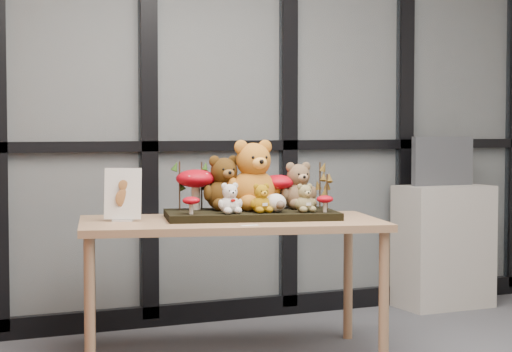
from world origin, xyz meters
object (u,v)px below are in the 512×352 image
mushroom_front_right (325,203)px  bear_brown_medium (224,180)px  bear_beige_small (305,196)px  cabinet (444,246)px  bear_small_yellow (261,197)px  sign_holder (123,197)px  display_table (231,233)px  bear_tan_back (298,183)px  monitor (443,161)px  mushroom_front_left (191,205)px  bear_white_bow (230,197)px  mushroom_back_left (196,187)px  diorama_tray (251,215)px  plush_cream_hedgehog (276,202)px  mushroom_back_right (278,190)px  bear_pooh_yellow (253,171)px

mushroom_front_right → bear_brown_medium: bearing=140.0°
bear_beige_small → cabinet: (1.43, 0.81, -0.42)m
bear_small_yellow → sign_holder: size_ratio=0.62×
bear_brown_medium → mushroom_front_right: bear_brown_medium is taller
display_table → bear_tan_back: (0.41, 0.06, 0.24)m
bear_brown_medium → monitor: (1.74, 0.53, 0.05)m
mushroom_front_left → mushroom_front_right: bearing=-15.1°
display_table → bear_brown_medium: size_ratio=5.31×
bear_small_yellow → monitor: size_ratio=0.36×
sign_holder → monitor: 2.34m
bear_white_bow → monitor: (1.80, 0.74, 0.12)m
bear_small_yellow → mushroom_back_left: mushroom_back_left is taller
diorama_tray → mushroom_front_right: 0.38m
plush_cream_hedgehog → mushroom_front_right: plush_cream_hedgehog is taller
bear_beige_small → plush_cream_hedgehog: 0.15m
diorama_tray → plush_cream_hedgehog: (0.08, -0.12, 0.07)m
mushroom_front_left → cabinet: bearing=18.8°
diorama_tray → sign_holder: 0.65m
mushroom_back_left → cabinet: mushroom_back_left is taller
plush_cream_hedgehog → display_table: bearing=170.8°
bear_small_yellow → mushroom_back_left: (-0.23, 0.30, 0.03)m
bear_tan_back → display_table: bearing=-156.9°
bear_beige_small → mushroom_back_right: (-0.03, 0.25, 0.02)m
bear_pooh_yellow → bear_small_yellow: bear_pooh_yellow is taller
bear_tan_back → plush_cream_hedgehog: size_ratio=2.58×
diorama_tray → mushroom_front_left: 0.35m
mushroom_back_right → monitor: monitor is taller
bear_pooh_yellow → bear_brown_medium: bearing=174.8°
display_table → mushroom_front_left: size_ratio=17.14×
sign_holder → diorama_tray: bearing=15.3°
bear_white_bow → mushroom_front_right: bear_white_bow is taller
cabinet → bear_pooh_yellow: bearing=-160.7°
bear_pooh_yellow → sign_holder: (-0.68, 0.05, -0.12)m
bear_tan_back → mushroom_back_left: bear_tan_back is taller
bear_tan_back → cabinet: bearing=38.6°
bear_small_yellow → monitor: (1.64, 0.77, 0.13)m
monitor → mushroom_front_left: bearing=-160.7°
bear_tan_back → plush_cream_hedgehog: bearing=-128.5°
bear_small_yellow → sign_holder: sign_holder is taller
bear_beige_small → diorama_tray: bearing=156.5°
display_table → monitor: size_ratio=3.66×
display_table → cabinet: size_ratio=2.08×
bear_pooh_yellow → bear_small_yellow: (-0.04, -0.19, -0.12)m
mushroom_back_left → bear_brown_medium: bearing=-26.9°
mushroom_back_left → mushroom_front_right: bearing=-37.2°
bear_brown_medium → sign_holder: (-0.54, 0.00, -0.07)m
bear_brown_medium → cabinet: size_ratio=0.39×
bear_beige_small → bear_white_bow: bearing=-178.0°
mushroom_back_left → cabinet: size_ratio=0.29×
display_table → monitor: 1.92m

